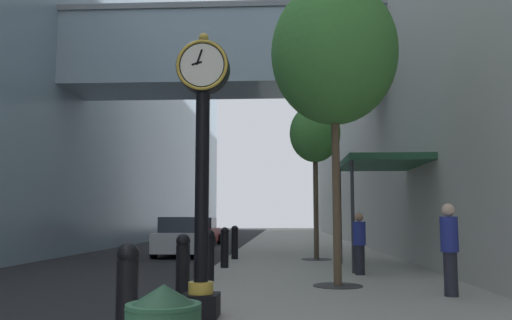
{
  "coord_description": "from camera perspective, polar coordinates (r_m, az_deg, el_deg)",
  "views": [
    {
      "loc": [
        2.18,
        -2.59,
        1.65
      ],
      "look_at": [
        0.96,
        20.78,
        4.25
      ],
      "focal_mm": 36.53,
      "sensor_mm": 36.0,
      "label": 1
    }
  ],
  "objects": [
    {
      "name": "ground_plane",
      "position": [
        29.71,
        -1.25,
        -9.52
      ],
      "size": [
        110.0,
        110.0,
        0.0
      ],
      "primitive_type": "plane",
      "color": "#262628",
      "rests_on": "ground"
    },
    {
      "name": "storefront_awning",
      "position": [
        16.52,
        13.43,
        -0.49
      ],
      "size": [
        2.4,
        3.6,
        3.3
      ],
      "color": "#235138",
      "rests_on": "sidewalk_right"
    },
    {
      "name": "street_clock",
      "position": [
        8.23,
        -5.91,
        0.33
      ],
      "size": [
        0.84,
        0.55,
        4.48
      ],
      "color": "black",
      "rests_on": "sidewalk_right"
    },
    {
      "name": "pedestrian_walking",
      "position": [
        10.93,
        20.43,
        -8.84
      ],
      "size": [
        0.36,
        0.36,
        1.79
      ],
      "color": "#23232D",
      "rests_on": "sidewalk_right"
    },
    {
      "name": "car_red_near",
      "position": [
        31.53,
        -6.01,
        -7.84
      ],
      "size": [
        2.0,
        4.07,
        1.66
      ],
      "color": "#AD191E",
      "rests_on": "ground"
    },
    {
      "name": "car_silver_mid",
      "position": [
        23.13,
        -7.86,
        -8.35
      ],
      "size": [
        2.12,
        4.68,
        1.68
      ],
      "color": "#B7BABF",
      "rests_on": "ground"
    },
    {
      "name": "pedestrian_by_clock",
      "position": [
        14.33,
        11.26,
        -8.78
      ],
      "size": [
        0.4,
        0.4,
        1.64
      ],
      "color": "#23232D",
      "rests_on": "sidewalk_right"
    },
    {
      "name": "bollard_second",
      "position": [
        9.52,
        -8.02,
        -11.52
      ],
      "size": [
        0.26,
        0.26,
        1.22
      ],
      "color": "black",
      "rests_on": "sidewalk_right"
    },
    {
      "name": "bollard_fourth",
      "position": [
        16.08,
        -3.46,
        -9.43
      ],
      "size": [
        0.26,
        0.26,
        1.22
      ],
      "color": "black",
      "rests_on": "sidewalk_right"
    },
    {
      "name": "street_tree_mid_near",
      "position": [
        19.51,
        6.48,
        2.77
      ],
      "size": [
        1.88,
        1.88,
        5.72
      ],
      "color": "#333335",
      "rests_on": "sidewalk_right"
    },
    {
      "name": "building_block_left",
      "position": [
        37.35,
        -19.3,
        13.13
      ],
      "size": [
        22.85,
        80.0,
        27.83
      ],
      "color": "#849EB2",
      "rests_on": "ground"
    },
    {
      "name": "sidewalk_right",
      "position": [
        32.64,
        4.84,
        -9.09
      ],
      "size": [
        6.42,
        80.0,
        0.14
      ],
      "primitive_type": "cube",
      "color": "#9E998E",
      "rests_on": "ground"
    },
    {
      "name": "bollard_third",
      "position": [
        12.79,
        -5.15,
        -10.21
      ],
      "size": [
        0.26,
        0.26,
        1.22
      ],
      "color": "black",
      "rests_on": "sidewalk_right"
    },
    {
      "name": "street_tree_near",
      "position": [
        12.48,
        8.53,
        11.42
      ],
      "size": [
        2.92,
        2.92,
        7.0
      ],
      "color": "#333335",
      "rests_on": "sidewalk_right"
    },
    {
      "name": "bollard_fifth",
      "position": [
        19.38,
        -2.35,
        -8.91
      ],
      "size": [
        0.26,
        0.26,
        1.22
      ],
      "color": "black",
      "rests_on": "sidewalk_right"
    },
    {
      "name": "bollard_nearest",
      "position": [
        6.3,
        -13.94,
        -14.07
      ],
      "size": [
        0.26,
        0.26,
        1.22
      ],
      "color": "black",
      "rests_on": "sidewalk_right"
    }
  ]
}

